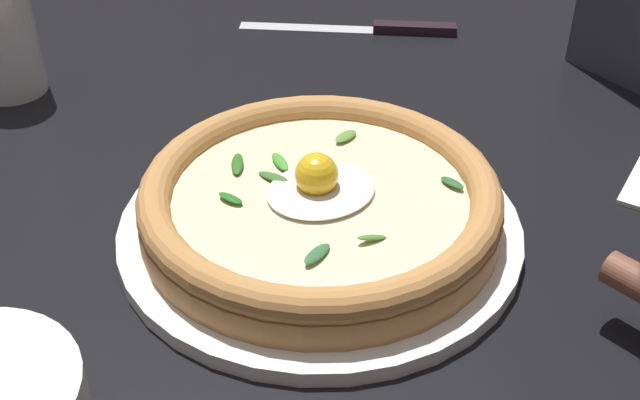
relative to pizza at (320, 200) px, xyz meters
name	(u,v)px	position (x,y,z in m)	size (l,w,h in m)	color
ground_plane	(276,236)	(-0.02, 0.03, -0.05)	(2.40, 2.40, 0.03)	black
pizza_plate	(320,228)	(0.00, 0.00, -0.03)	(0.30, 0.30, 0.01)	white
pizza	(320,200)	(0.00, 0.00, 0.00)	(0.26, 0.26, 0.06)	tan
table_knife	(380,28)	(0.23, 0.28, -0.03)	(0.21, 0.15, 0.01)	silver
drinking_glass	(1,36)	(-0.15, 0.34, 0.02)	(0.06, 0.06, 0.13)	silver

